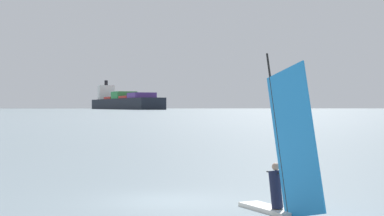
% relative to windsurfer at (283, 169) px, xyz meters
% --- Properties ---
extents(ground_plane, '(4000.00, 4000.00, 0.00)m').
position_rel_windsurfer_xyz_m(ground_plane, '(-3.58, 2.15, -1.29)').
color(ground_plane, gray).
extents(windsurfer, '(2.27, 3.35, 4.67)m').
position_rel_windsurfer_xyz_m(windsurfer, '(0.00, 0.00, 0.00)').
color(windsurfer, white).
rests_on(windsurfer, ground_plane).
extents(cargo_ship, '(117.64, 202.75, 34.63)m').
position_rel_windsurfer_xyz_m(cargo_ship, '(-134.72, 634.50, 6.45)').
color(cargo_ship, black).
rests_on(cargo_ship, ground_plane).
extents(distant_headland, '(1366.33, 585.42, 30.40)m').
position_rel_windsurfer_xyz_m(distant_headland, '(7.03, 1243.56, 13.92)').
color(distant_headland, '#756B56').
rests_on(distant_headland, ground_plane).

